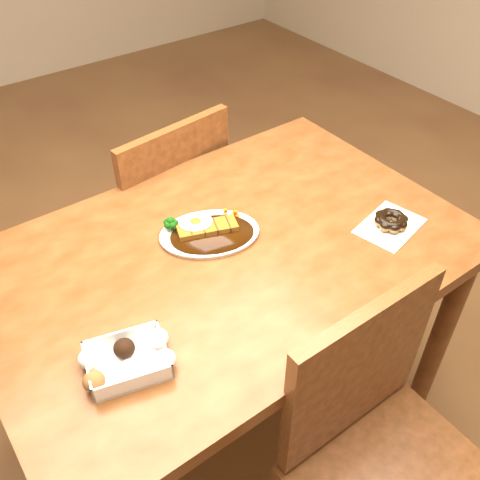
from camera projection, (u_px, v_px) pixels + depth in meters
ground at (231, 413)px, 1.81m from camera, size 6.00×6.00×0.00m
table at (228, 277)px, 1.38m from camera, size 1.20×0.80×0.75m
chair_far at (160, 215)px, 1.86m from camera, size 0.47×0.47×0.87m
chair_near at (386, 459)px, 1.19m from camera, size 0.42×0.42×0.87m
katsu_curry_plate at (208, 231)px, 1.35m from camera, size 0.30×0.26×0.05m
donut_box at (127, 360)px, 1.04m from camera, size 0.19×0.16×0.04m
pon_de_ring at (391, 221)px, 1.37m from camera, size 0.20×0.16×0.03m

